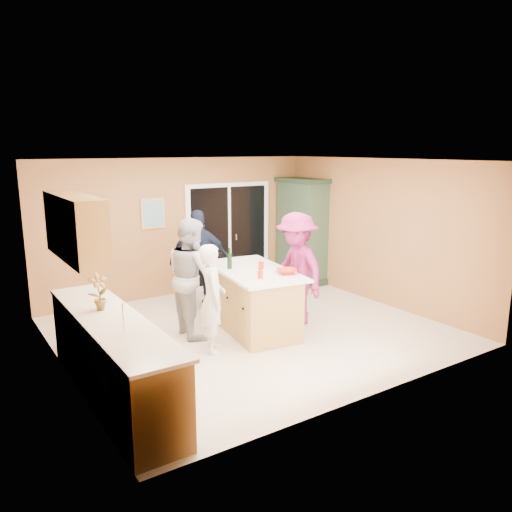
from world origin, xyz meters
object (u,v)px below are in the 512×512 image
kitchen_island (254,302)px  woman_magenta (297,269)px  woman_grey (192,277)px  woman_navy (199,260)px  woman_white (212,298)px  green_hutch (302,232)px

kitchen_island → woman_magenta: woman_magenta is taller
woman_grey → woman_magenta: 1.66m
woman_grey → woman_navy: (0.65, 1.03, -0.02)m
kitchen_island → woman_navy: size_ratio=1.13×
woman_magenta → woman_grey: bearing=-106.8°
woman_magenta → woman_white: bearing=-80.2°
woman_white → kitchen_island: bearing=-48.2°
woman_navy → woman_grey: bearing=76.7°
green_hutch → woman_grey: bearing=-155.6°
woman_navy → green_hutch: bearing=-151.2°
green_hutch → woman_grey: green_hutch is taller
green_hutch → woman_navy: 2.69m
green_hutch → woman_white: size_ratio=1.43×
kitchen_island → woman_grey: bearing=162.3°
green_hutch → woman_navy: green_hutch is taller
kitchen_island → woman_grey: (-0.84, 0.40, 0.43)m
kitchen_island → woman_magenta: size_ratio=1.10×
kitchen_island → woman_navy: bearing=105.7°
woman_white → woman_navy: size_ratio=0.87×
green_hutch → kitchen_island: bearing=-142.2°
woman_grey → woman_white: bearing=179.1°
kitchen_island → woman_white: bearing=-150.4°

